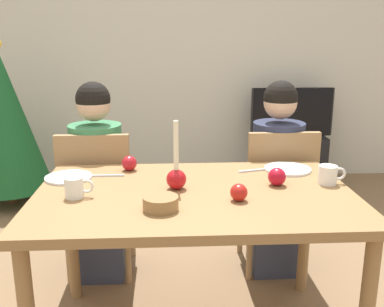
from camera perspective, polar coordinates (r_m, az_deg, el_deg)
name	(u,v)px	position (r m, az deg, el deg)	size (l,w,h in m)	color
back_wall	(178,48)	(4.44, -1.81, 13.41)	(6.40, 0.10, 2.60)	beige
dining_table	(195,209)	(1.99, 0.33, -7.16)	(1.40, 0.90, 0.75)	olive
chair_left	(98,196)	(2.64, -12.05, -5.43)	(0.40, 0.40, 0.90)	#99754C
chair_right	(277,193)	(2.68, 10.91, -5.01)	(0.40, 0.40, 0.90)	#99754C
person_left_child	(98,185)	(2.65, -12.02, -4.02)	(0.30, 0.30, 1.17)	#33384C
person_right_child	(276,182)	(2.70, 10.81, -3.62)	(0.30, 0.30, 1.17)	#33384C
tv_stand	(289,159)	(4.46, 12.41, -0.72)	(0.64, 0.40, 0.48)	black
tv	(292,112)	(4.37, 12.75, 5.24)	(0.79, 0.05, 0.46)	black
christmas_tree	(5,121)	(4.04, -22.96, 3.93)	(0.69, 0.69, 1.40)	brown
candle_centerpiece	(176,175)	(1.97, -2.04, -2.79)	(0.09, 0.09, 0.31)	red
plate_left	(69,177)	(2.21, -15.61, -2.98)	(0.22, 0.22, 0.01)	silver
plate_right	(288,169)	(2.31, 12.21, -1.97)	(0.24, 0.24, 0.01)	silver
mug_left	(75,187)	(1.94, -14.82, -4.24)	(0.12, 0.08, 0.09)	white
mug_right	(328,175)	(2.14, 17.17, -2.63)	(0.13, 0.08, 0.09)	white
fork_left	(106,176)	(2.20, -11.05, -2.81)	(0.18, 0.01, 0.01)	silver
fork_right	(255,170)	(2.27, 8.10, -2.15)	(0.18, 0.01, 0.01)	silver
bowl_walnuts	(161,203)	(1.75, -4.07, -6.39)	(0.14, 0.14, 0.05)	olive
apple_near_candle	(277,177)	(2.06, 10.88, -2.95)	(0.08, 0.08, 0.08)	#B00F21
apple_by_left_plate	(129,163)	(2.27, -8.08, -1.24)	(0.08, 0.08, 0.08)	#AF1720
apple_by_right_mug	(239,192)	(1.85, 6.05, -5.00)	(0.07, 0.07, 0.07)	red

